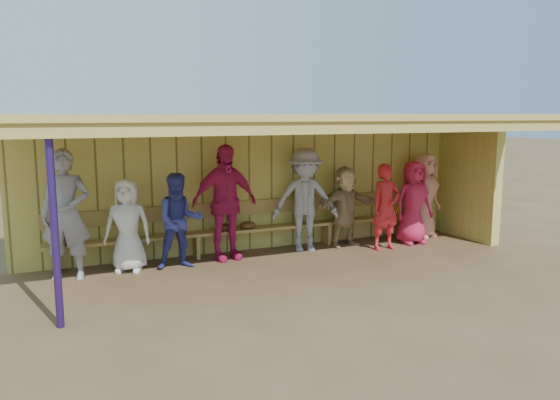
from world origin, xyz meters
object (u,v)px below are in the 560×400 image
(player_b, at_px, (127,225))
(player_extra, at_px, (413,202))
(player_g, at_px, (386,207))
(bench, at_px, (263,222))
(player_d, at_px, (225,202))
(player_e, at_px, (305,200))
(player_a, at_px, (66,215))
(player_h, at_px, (424,196))
(player_f, at_px, (345,206))
(player_c, at_px, (179,221))

(player_b, xyz_separation_m, player_extra, (5.36, -0.25, 0.06))
(player_g, relative_size, bench, 0.21)
(player_d, bearing_deg, player_extra, -11.09)
(player_d, relative_size, player_e, 1.06)
(player_a, xyz_separation_m, player_h, (6.81, 0.17, -0.14))
(player_f, distance_m, player_g, 0.77)
(player_b, distance_m, player_extra, 5.36)
(player_b, xyz_separation_m, player_c, (0.80, -0.14, 0.03))
(player_a, distance_m, bench, 3.47)
(player_c, bearing_deg, player_f, 7.83)
(player_f, bearing_deg, player_b, 174.11)
(player_c, height_order, player_f, player_c)
(player_a, distance_m, player_c, 1.72)
(player_g, bearing_deg, player_c, 173.53)
(player_d, relative_size, bench, 0.26)
(player_a, xyz_separation_m, player_f, (4.95, 0.15, -0.23))
(player_h, bearing_deg, player_f, 161.23)
(player_b, relative_size, player_extra, 0.92)
(player_a, bearing_deg, player_c, 14.50)
(player_c, bearing_deg, bench, 22.04)
(player_a, bearing_deg, player_d, 20.83)
(player_f, distance_m, player_h, 1.86)
(player_b, bearing_deg, bench, 32.45)
(player_h, xyz_separation_m, bench, (-3.41, 0.31, -0.34))
(player_e, xyz_separation_m, player_g, (1.40, -0.54, -0.15))
(player_h, distance_m, bench, 3.44)
(player_b, xyz_separation_m, player_f, (4.05, 0.10, 0.02))
(player_g, height_order, player_extra, player_extra)
(player_a, height_order, player_b, player_a)
(player_b, distance_m, player_c, 0.82)
(player_extra, xyz_separation_m, bench, (-2.86, 0.67, -0.28))
(player_a, relative_size, player_b, 1.33)
(player_f, relative_size, bench, 0.20)
(player_d, relative_size, player_f, 1.30)
(player_c, height_order, bench, player_c)
(player_g, relative_size, player_extra, 0.99)
(player_b, relative_size, bench, 0.20)
(bench, bearing_deg, player_b, -170.29)
(player_e, height_order, bench, player_e)
(player_e, bearing_deg, player_b, -161.20)
(player_d, bearing_deg, player_a, 177.44)
(player_g, height_order, player_h, player_h)
(player_h, xyz_separation_m, player_extra, (-0.55, -0.37, -0.05))
(player_c, bearing_deg, player_b, 173.57)
(player_a, bearing_deg, player_f, 19.34)
(player_h, relative_size, bench, 0.23)
(player_e, relative_size, player_extra, 1.17)
(player_a, bearing_deg, player_e, 19.78)
(player_h, height_order, player_extra, player_h)
(player_d, distance_m, player_g, 3.00)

